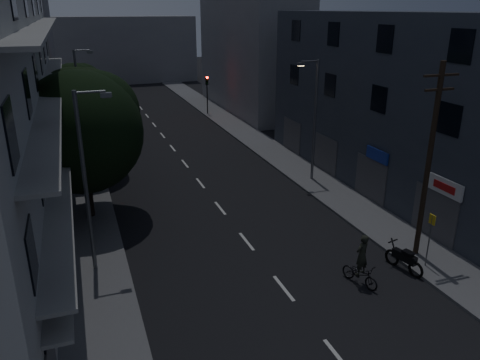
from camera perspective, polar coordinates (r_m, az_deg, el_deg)
ground at (r=36.50m, az=-6.91°, el=2.22°), size 160.00×160.00×0.00m
sidewalk_left at (r=35.69m, az=-18.71°, el=0.98°), size 3.00×90.00×0.15m
sidewalk_right at (r=38.72m, az=3.97°, el=3.50°), size 3.00×90.00×0.15m
lane_markings at (r=42.37m, az=-8.85°, el=4.68°), size 0.15×60.50×0.01m
building_right at (r=30.62m, az=20.51°, el=8.24°), size 6.19×28.00×11.00m
building_far_left at (r=57.19m, az=-25.14°, el=15.21°), size 6.00×20.00×16.00m
building_far_right at (r=54.73m, az=1.27°, el=15.31°), size 6.00×20.00×13.00m
building_far_end at (r=79.52m, az=-14.77°, el=15.13°), size 24.00×8.00×10.00m
tree_near at (r=26.37m, az=-18.71°, el=6.09°), size 6.58×6.58×8.11m
tree_mid at (r=33.81m, az=-19.17°, el=8.20°), size 6.03×6.03×7.42m
tree_far at (r=45.82m, az=-19.38°, el=10.34°), size 5.23×5.23×6.47m
traffic_signal_far_right at (r=52.13m, az=-4.04°, el=11.25°), size 0.28×0.37×4.10m
traffic_signal_far_left at (r=50.10m, az=-18.31°, el=9.93°), size 0.28×0.37×4.10m
street_lamp_left_near at (r=20.67m, az=-18.14°, el=0.59°), size 1.51×0.25×8.00m
street_lamp_right at (r=31.36m, az=8.96°, el=7.85°), size 1.51×0.25×8.00m
street_lamp_left_far at (r=40.79m, az=-18.88°, el=9.86°), size 1.51×0.25×8.00m
utility_pole at (r=22.48m, az=22.06°, el=2.38°), size 1.80×0.24×9.00m
bus_stop_sign at (r=22.52m, az=22.21°, el=-5.77°), size 0.06×0.35×2.52m
motorcycle at (r=22.63m, az=19.36°, el=-9.13°), size 0.76×2.07×1.35m
cyclist at (r=20.90m, az=14.49°, el=-10.34°), size 1.20×1.95×2.34m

